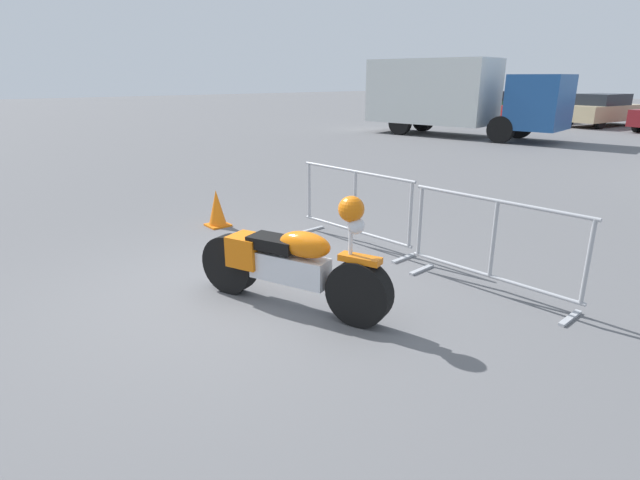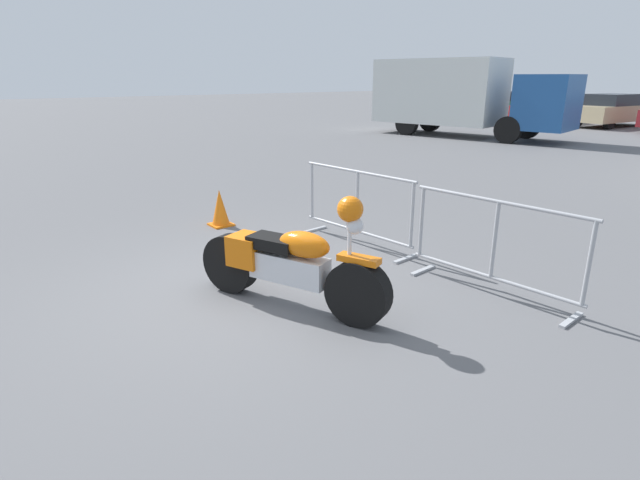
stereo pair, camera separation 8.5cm
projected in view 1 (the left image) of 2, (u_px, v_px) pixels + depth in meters
ground_plane at (238, 295)px, 5.51m from camera, size 120.00×120.00×0.00m
motorcycle at (290, 263)px, 5.10m from camera, size 2.15×0.98×1.27m
crowd_barrier_near at (355, 207)px, 7.03m from camera, size 2.03×0.57×1.07m
crowd_barrier_far at (493, 246)px, 5.41m from camera, size 2.03×0.57×1.07m
box_truck at (452, 94)px, 19.87m from camera, size 7.98×3.65×2.98m
parked_car_green at (482, 105)px, 28.31m from camera, size 2.28×4.66×1.53m
parked_car_red at (535, 109)px, 26.16m from camera, size 2.03×4.15×1.36m
parked_car_tan at (602, 110)px, 24.15m from camera, size 2.28×4.66×1.53m
traffic_cone at (217, 209)px, 7.98m from camera, size 0.34×0.34×0.59m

